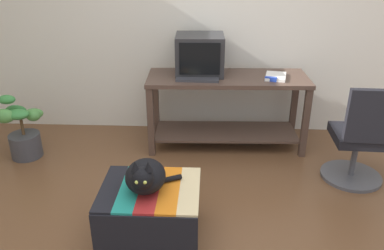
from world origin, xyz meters
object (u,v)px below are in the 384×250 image
desk (227,99)px  office_chair (360,141)px  cat (145,176)px  stapler (271,79)px  ottoman_with_blanket (151,212)px  keyboard (198,79)px  tv_monitor (200,55)px  book (276,76)px  potted_plant (23,132)px

desk → office_chair: size_ratio=1.76×
cat → stapler: stapler is taller
desk → ottoman_with_blanket: 1.57m
keyboard → stapler: size_ratio=3.64×
keyboard → cat: (-0.30, -1.33, -0.24)m
tv_monitor → stapler: 0.72m
desk → stapler: size_ratio=14.23×
ottoman_with_blanket → stapler: stapler is taller
tv_monitor → cat: 1.63m
ottoman_with_blanket → cat: bearing=-118.6°
tv_monitor → book: (0.73, -0.11, -0.17)m
keyboard → potted_plant: 1.74m
keyboard → stapler: 0.68m
ottoman_with_blanket → potted_plant: (-1.38, 1.08, 0.07)m
tv_monitor → ottoman_with_blanket: 1.70m
tv_monitor → keyboard: (-0.01, -0.21, -0.17)m
tv_monitor → ottoman_with_blanket: (-0.29, -1.51, -0.72)m
keyboard → potted_plant: bearing=-169.9°
tv_monitor → ottoman_with_blanket: bearing=-102.6°
cat → tv_monitor: bearing=77.9°
book → stapler: 0.12m
cat → stapler: size_ratio=3.35×
tv_monitor → potted_plant: (-1.67, -0.44, -0.66)m
desk → book: book is taller
tv_monitor → cat: bearing=-103.0°
desk → cat: 1.58m
keyboard → stapler: bearing=2.8°
tv_monitor → keyboard: 0.28m
desk → keyboard: (-0.29, -0.14, 0.25)m
cat → potted_plant: size_ratio=0.57×
desk → book: bearing=-5.3°
ottoman_with_blanket → tv_monitor: bearing=79.2°
book → potted_plant: bearing=-160.6°
office_chair → tv_monitor: bearing=-25.9°
tv_monitor → office_chair: 1.64m
ottoman_with_blanket → office_chair: (1.66, 0.78, 0.19)m
book → ottoman_with_blanket: bearing=-114.3°
keyboard → ottoman_with_blanket: (-0.28, -1.30, -0.55)m
keyboard → stapler: (0.68, 0.00, 0.01)m
desk → tv_monitor: (-0.27, 0.08, 0.42)m
ottoman_with_blanket → office_chair: bearing=25.2°
desk → potted_plant: 1.99m
book → cat: 1.79m
book → office_chair: office_chair is taller
potted_plant → office_chair: (3.04, -0.30, 0.12)m
potted_plant → office_chair: office_chair is taller
ottoman_with_blanket → office_chair: office_chair is taller
cat → potted_plant: 1.78m
ottoman_with_blanket → desk: bearing=68.6°
desk → office_chair: (1.10, -0.66, -0.11)m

